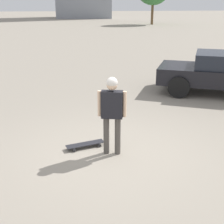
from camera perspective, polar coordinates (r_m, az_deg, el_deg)
The scene contains 4 objects.
ground_plane at distance 6.61m, azimuth -0.00°, elevation -7.53°, with size 220.00×220.00×0.00m, color gray.
person at distance 6.22m, azimuth -0.00°, elevation 0.81°, with size 0.30×0.56×1.63m.
skateboard at distance 6.85m, azimuth -4.91°, elevation -5.93°, with size 0.42×0.87×0.09m.
car_parked_near at distance 11.32m, azimuth 19.14°, elevation 6.90°, with size 3.44×4.44×1.40m.
Camera 1 is at (5.82, -0.94, 3.00)m, focal length 50.00 mm.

